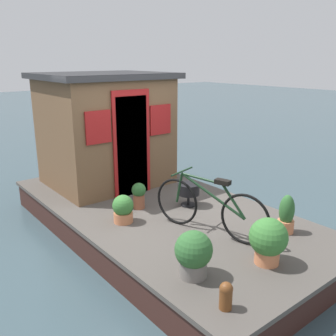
# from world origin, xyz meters

# --- Properties ---
(ground_plane) EXTENTS (60.00, 60.00, 0.00)m
(ground_plane) POSITION_xyz_m (0.00, 0.00, 0.00)
(ground_plane) COLOR #384C54
(houseboat_deck) EXTENTS (5.53, 2.79, 0.46)m
(houseboat_deck) POSITION_xyz_m (0.00, 0.00, 0.23)
(houseboat_deck) COLOR #4C4742
(houseboat_deck) RESTS_ON ground_plane
(houseboat_cabin) EXTENTS (1.92, 2.24, 2.04)m
(houseboat_cabin) POSITION_xyz_m (1.65, 0.00, 1.49)
(houseboat_cabin) COLOR brown
(houseboat_cabin) RESTS_ON houseboat_deck
(bicycle) EXTENTS (1.66, 0.61, 0.81)m
(bicycle) POSITION_xyz_m (-1.13, 0.04, 0.84)
(bicycle) COLOR black
(bicycle) RESTS_ON houseboat_deck
(potted_plant_sage) EXTENTS (0.31, 0.31, 0.41)m
(potted_plant_sage) POSITION_xyz_m (-0.11, 0.76, 0.67)
(potted_plant_sage) COLOR #C6754C
(potted_plant_sage) RESTS_ON houseboat_deck
(potted_plant_succulent) EXTENTS (0.44, 0.44, 0.55)m
(potted_plant_succulent) POSITION_xyz_m (-2.11, 0.06, 0.76)
(potted_plant_succulent) COLOR #C6754C
(potted_plant_succulent) RESTS_ON houseboat_deck
(potted_plant_ivy) EXTENTS (0.41, 0.41, 0.53)m
(potted_plant_ivy) POSITION_xyz_m (-1.79, 0.91, 0.74)
(potted_plant_ivy) COLOR slate
(potted_plant_ivy) RESTS_ON houseboat_deck
(potted_plant_basil) EXTENTS (0.22, 0.22, 0.42)m
(potted_plant_basil) POSITION_xyz_m (0.18, 0.28, 0.69)
(potted_plant_basil) COLOR #935138
(potted_plant_basil) RESTS_ON houseboat_deck
(potted_plant_lavender) EXTENTS (0.23, 0.23, 0.54)m
(potted_plant_lavender) POSITION_xyz_m (-1.77, -0.80, 0.71)
(potted_plant_lavender) COLOR #C6754C
(potted_plant_lavender) RESTS_ON houseboat_deck
(charcoal_grill) EXTENTS (0.35, 0.35, 0.37)m
(charcoal_grill) POSITION_xyz_m (-0.22, -0.41, 0.72)
(charcoal_grill) COLOR black
(charcoal_grill) RESTS_ON houseboat_deck
(mooring_bollard) EXTENTS (0.13, 0.13, 0.28)m
(mooring_bollard) POSITION_xyz_m (-2.39, 1.05, 0.61)
(mooring_bollard) COLOR brown
(mooring_bollard) RESTS_ON houseboat_deck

